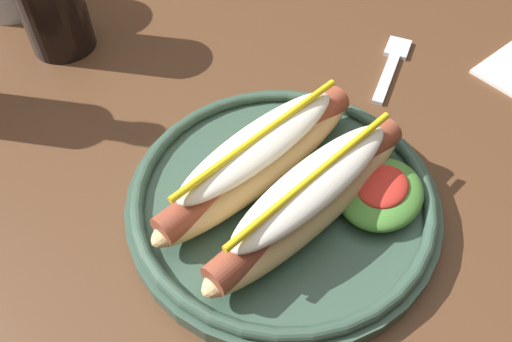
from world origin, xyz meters
name	(u,v)px	position (x,y,z in m)	size (l,w,h in m)	color
ground_plane	(208,341)	(0.00, 0.00, 0.00)	(8.00, 8.00, 0.00)	#3D2D23
dining_table	(171,138)	(0.00, 0.00, 0.65)	(1.28, 1.02, 0.74)	#51331E
hot_dog_plate	(288,191)	(-0.05, -0.21, 0.77)	(0.28, 0.28, 0.08)	#334C3D
fork	(392,64)	(0.18, -0.19, 0.74)	(0.12, 0.05, 0.00)	silver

